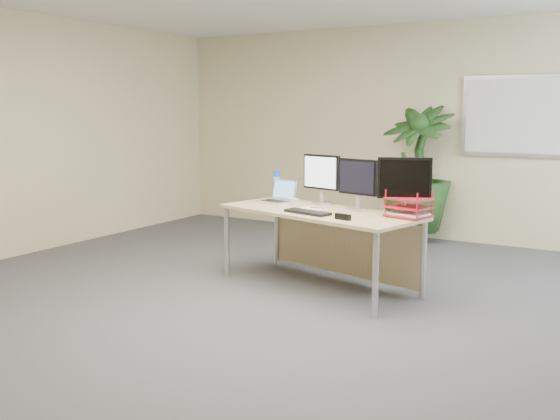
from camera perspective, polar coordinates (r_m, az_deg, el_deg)
The scene contains 17 objects.
floor at distance 4.78m, azimuth -3.35°, elevation -10.64°, with size 8.00×8.00×0.00m, color #47474C.
back_wall at distance 8.14m, azimuth 12.57°, elevation 6.99°, with size 7.00×0.04×2.70m, color beige.
whiteboard at distance 7.81m, azimuth 21.02°, elevation 8.01°, with size 1.30×0.04×0.95m.
desk at distance 5.76m, azimuth 4.26°, elevation -1.39°, with size 2.01×1.22×0.72m.
floor_plant at distance 7.83m, azimuth 12.29°, elevation 2.52°, with size 0.84×0.84×1.50m, color #183914.
monitor_left at distance 5.99m, azimuth 3.81°, elevation 3.12°, with size 0.42×0.19×0.48m.
monitor_right at distance 5.65m, azimuth 7.15°, elevation 2.65°, with size 0.41×0.19×0.46m.
monitor_dark at distance 5.37m, azimuth 11.30°, elevation 2.45°, with size 0.43×0.21×0.50m.
laptop at distance 6.16m, azimuth -0.07°, elevation 1.27°, with size 0.36×0.33×0.22m.
keyboard at distance 5.46m, azimuth 2.53°, elevation -0.20°, with size 0.44×0.15×0.02m, color black.
coffee_mug at distance 5.80m, azimuth 1.36°, elevation 0.64°, with size 0.11×0.07×0.08m.
spiral_notebook at distance 5.67m, azimuth 2.88°, elevation 0.06°, with size 0.26×0.20×0.01m, color silver.
orange_pen at distance 5.69m, azimuth 3.40°, elevation 0.22°, with size 0.01×0.01×0.14m, color #D54517.
yellow_highlighter at distance 5.53m, azimuth 4.60°, elevation -0.17°, with size 0.01×0.01×0.11m, color #FFF11A.
water_bottle at distance 6.40m, azimuth -0.32°, elevation 2.30°, with size 0.07×0.07×0.29m.
letter_tray at distance 5.36m, azimuth 11.67°, elevation 0.11°, with size 0.39×0.33×0.16m.
stapler at distance 5.17m, azimuth 5.77°, elevation -0.63°, with size 0.15×0.04×0.05m, color black.
Camera 1 is at (2.52, -3.73, 1.61)m, focal length 40.00 mm.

